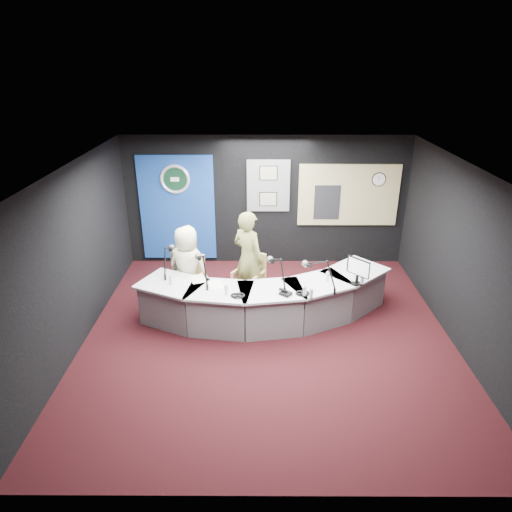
{
  "coord_description": "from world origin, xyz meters",
  "views": [
    {
      "loc": [
        -0.17,
        -6.38,
        4.29
      ],
      "look_at": [
        -0.2,
        0.8,
        1.1
      ],
      "focal_mm": 32.0,
      "sensor_mm": 36.0,
      "label": 1
    }
  ],
  "objects_px": {
    "broadcast_desk": "(265,300)",
    "armchair_left": "(189,283)",
    "armchair_right": "(248,277)",
    "person_man": "(188,267)",
    "person_woman": "(248,259)"
  },
  "relations": [
    {
      "from": "armchair_right",
      "to": "person_woman",
      "type": "xyz_separation_m",
      "value": [
        0.0,
        0.0,
        0.37
      ]
    },
    {
      "from": "broadcast_desk",
      "to": "armchair_right",
      "type": "relative_size",
      "value": 4.27
    },
    {
      "from": "broadcast_desk",
      "to": "person_woman",
      "type": "height_order",
      "value": "person_woman"
    },
    {
      "from": "broadcast_desk",
      "to": "armchair_left",
      "type": "xyz_separation_m",
      "value": [
        -1.38,
        0.48,
        0.09
      ]
    },
    {
      "from": "broadcast_desk",
      "to": "armchair_right",
      "type": "xyz_separation_m",
      "value": [
        -0.29,
        0.57,
        0.15
      ]
    },
    {
      "from": "broadcast_desk",
      "to": "person_man",
      "type": "relative_size",
      "value": 2.9
    },
    {
      "from": "armchair_right",
      "to": "person_woman",
      "type": "distance_m",
      "value": 0.37
    },
    {
      "from": "armchair_left",
      "to": "armchair_right",
      "type": "bearing_deg",
      "value": 21.88
    },
    {
      "from": "broadcast_desk",
      "to": "armchair_left",
      "type": "distance_m",
      "value": 1.47
    },
    {
      "from": "armchair_right",
      "to": "person_woman",
      "type": "relative_size",
      "value": 0.58
    },
    {
      "from": "armchair_right",
      "to": "person_man",
      "type": "height_order",
      "value": "person_man"
    },
    {
      "from": "armchair_right",
      "to": "person_man",
      "type": "xyz_separation_m",
      "value": [
        -1.09,
        -0.1,
        0.25
      ]
    },
    {
      "from": "armchair_left",
      "to": "person_man",
      "type": "distance_m",
      "value": 0.32
    },
    {
      "from": "person_woman",
      "to": "broadcast_desk",
      "type": "bearing_deg",
      "value": 156.23
    },
    {
      "from": "broadcast_desk",
      "to": "armchair_right",
      "type": "distance_m",
      "value": 0.66
    }
  ]
}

